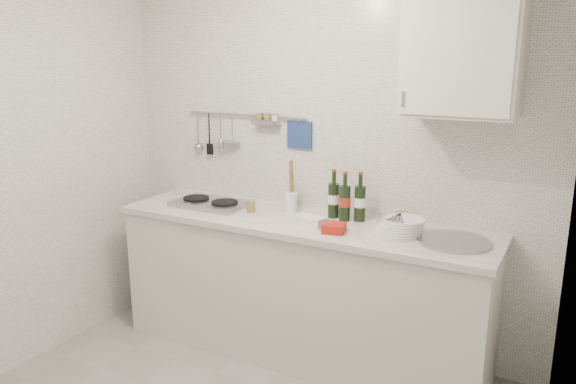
# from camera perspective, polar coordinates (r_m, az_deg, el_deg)

# --- Properties ---
(back_wall) EXTENTS (3.00, 0.02, 2.50)m
(back_wall) POSITION_cam_1_polar(r_m,az_deg,el_deg) (3.72, 3.46, 3.25)
(back_wall) COLOR silver
(back_wall) RESTS_ON floor
(wall_right) EXTENTS (0.02, 2.80, 2.50)m
(wall_right) POSITION_cam_1_polar(r_m,az_deg,el_deg) (2.04, 25.81, -7.19)
(wall_right) COLOR silver
(wall_right) RESTS_ON floor
(counter) EXTENTS (2.44, 0.64, 0.96)m
(counter) POSITION_cam_1_polar(r_m,az_deg,el_deg) (3.71, 1.39, -10.03)
(counter) COLOR beige
(counter) RESTS_ON floor
(wall_rail) EXTENTS (0.98, 0.09, 0.34)m
(wall_rail) POSITION_cam_1_polar(r_m,az_deg,el_deg) (3.95, -4.62, 6.43)
(wall_rail) COLOR #93969B
(wall_rail) RESTS_ON back_wall
(wall_cabinet) EXTENTS (0.60, 0.38, 0.70)m
(wall_cabinet) POSITION_cam_1_polar(r_m,az_deg,el_deg) (3.21, 17.39, 13.54)
(wall_cabinet) COLOR beige
(wall_cabinet) RESTS_ON back_wall
(plate_stack_hob) EXTENTS (0.32, 0.32, 0.03)m
(plate_stack_hob) POSITION_cam_1_polar(r_m,az_deg,el_deg) (3.92, -8.36, -1.07)
(plate_stack_hob) COLOR #4F5DB3
(plate_stack_hob) RESTS_ON counter
(plate_stack_sink) EXTENTS (0.29, 0.28, 0.11)m
(plate_stack_sink) POSITION_cam_1_polar(r_m,az_deg,el_deg) (3.29, 11.34, -3.49)
(plate_stack_sink) COLOR white
(plate_stack_sink) RESTS_ON counter
(wine_bottles) EXTENTS (0.25, 0.11, 0.31)m
(wine_bottles) POSITION_cam_1_polar(r_m,az_deg,el_deg) (3.51, 5.92, -0.36)
(wine_bottles) COLOR black
(wine_bottles) RESTS_ON counter
(butter_dish) EXTENTS (0.20, 0.13, 0.06)m
(butter_dish) POSITION_cam_1_polar(r_m,az_deg,el_deg) (3.42, 2.28, -2.93)
(butter_dish) COLOR white
(butter_dish) RESTS_ON counter
(strawberry_punnet) EXTENTS (0.15, 0.15, 0.05)m
(strawberry_punnet) POSITION_cam_1_polar(r_m,az_deg,el_deg) (3.29, 4.70, -3.67)
(strawberry_punnet) COLOR red
(strawberry_punnet) RESTS_ON counter
(utensil_crock) EXTENTS (0.09, 0.09, 0.35)m
(utensil_crock) POSITION_cam_1_polar(r_m,az_deg,el_deg) (3.70, 0.31, -0.73)
(utensil_crock) COLOR white
(utensil_crock) RESTS_ON counter
(jar_a) EXTENTS (0.07, 0.07, 0.09)m
(jar_a) POSITION_cam_1_polar(r_m,az_deg,el_deg) (3.81, 0.30, -0.86)
(jar_a) COLOR olive
(jar_a) RESTS_ON counter
(jar_b) EXTENTS (0.07, 0.07, 0.08)m
(jar_b) POSITION_cam_1_polar(r_m,az_deg,el_deg) (3.51, 11.48, -2.56)
(jar_b) COLOR olive
(jar_b) RESTS_ON counter
(jar_c) EXTENTS (0.07, 0.07, 0.09)m
(jar_c) POSITION_cam_1_polar(r_m,az_deg,el_deg) (3.40, 10.85, -2.98)
(jar_c) COLOR olive
(jar_c) RESTS_ON counter
(jar_d) EXTENTS (0.06, 0.06, 0.08)m
(jar_d) POSITION_cam_1_polar(r_m,az_deg,el_deg) (3.70, -3.78, -1.40)
(jar_d) COLOR olive
(jar_d) RESTS_ON counter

